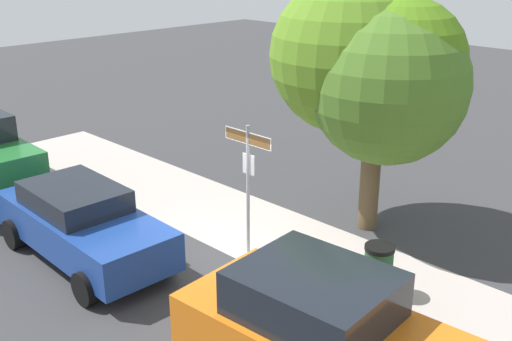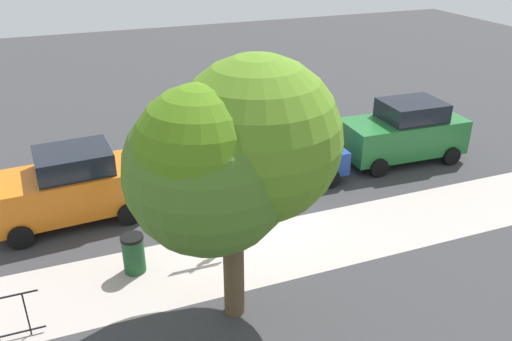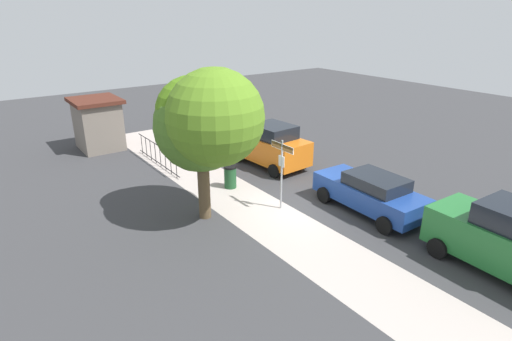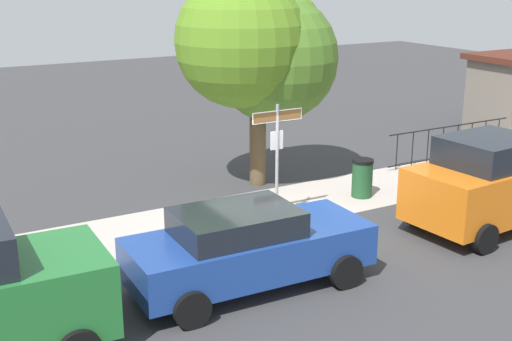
{
  "view_description": "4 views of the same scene",
  "coord_description": "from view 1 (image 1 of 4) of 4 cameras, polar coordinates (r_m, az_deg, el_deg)",
  "views": [
    {
      "loc": [
        8.44,
        -7.64,
        6.05
      ],
      "look_at": [
        -0.15,
        1.07,
        1.52
      ],
      "focal_mm": 43.0,
      "sensor_mm": 36.0,
      "label": 1
    },
    {
      "loc": [
        4.14,
        11.59,
        7.7
      ],
      "look_at": [
        -0.43,
        -0.23,
        1.57
      ],
      "focal_mm": 36.59,
      "sensor_mm": 36.0,
      "label": 2
    },
    {
      "loc": [
        -10.93,
        9.66,
        7.19
      ],
      "look_at": [
        0.72,
        1.27,
        1.63
      ],
      "focal_mm": 29.15,
      "sensor_mm": 36.0,
      "label": 3
    },
    {
      "loc": [
        -7.34,
        -11.99,
        5.59
      ],
      "look_at": [
        -0.54,
        -0.1,
        1.5
      ],
      "focal_mm": 47.59,
      "sensor_mm": 36.0,
      "label": 4
    }
  ],
  "objects": [
    {
      "name": "ground_plane",
      "position": [
        12.9,
        -2.91,
        -7.69
      ],
      "size": [
        60.0,
        60.0,
        0.0
      ],
      "primitive_type": "plane",
      "color": "#38383A"
    },
    {
      "name": "sidewalk_strip",
      "position": [
        12.57,
        7.81,
        -8.65
      ],
      "size": [
        24.0,
        2.6,
        0.0
      ],
      "primitive_type": "cube",
      "color": "#B3A79F",
      "rests_on": "ground_plane"
    },
    {
      "name": "street_sign",
      "position": [
        12.18,
        -0.75,
        0.47
      ],
      "size": [
        1.25,
        0.07,
        2.75
      ],
      "color": "#9EA0A5",
      "rests_on": "ground_plane"
    },
    {
      "name": "shade_tree",
      "position": [
        12.97,
        10.92,
        9.29
      ],
      "size": [
        4.31,
        3.35,
        5.52
      ],
      "color": "brown",
      "rests_on": "ground_plane"
    },
    {
      "name": "car_blue",
      "position": [
        12.83,
        -15.87,
        -4.7
      ],
      "size": [
        4.48,
        2.03,
        1.53
      ],
      "rotation": [
        0.0,
        0.0,
        -0.03
      ],
      "color": "navy",
      "rests_on": "ground_plane"
    },
    {
      "name": "trash_bin",
      "position": [
        11.49,
        11.29,
        -9.05
      ],
      "size": [
        0.55,
        0.55,
        0.98
      ],
      "color": "#1E4C28",
      "rests_on": "ground_plane"
    }
  ]
}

